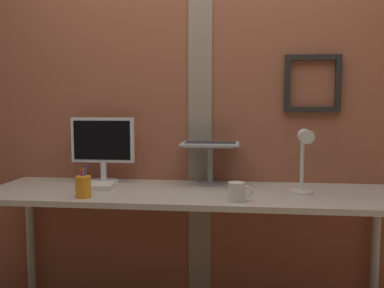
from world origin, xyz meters
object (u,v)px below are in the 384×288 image
object	(u,v)px
laptop	(211,135)
desk_lamp	(304,155)
pen_cup	(83,186)
monitor	(103,144)
coffee_mug	(237,192)

from	to	relation	value
laptop	desk_lamp	xyz separation A→B (m)	(0.50, -0.32, -0.07)
desk_lamp	pen_cup	xyz separation A→B (m)	(-1.12, -0.16, -0.16)
monitor	pen_cup	world-z (taller)	monitor
pen_cup	coffee_mug	world-z (taller)	pen_cup
desk_lamp	monitor	bearing A→B (deg)	167.91
pen_cup	coffee_mug	distance (m)	0.78
desk_lamp	pen_cup	size ratio (longest dim) A/B	2.01
laptop	desk_lamp	world-z (taller)	laptop
pen_cup	desk_lamp	bearing A→B (deg)	8.13
laptop	coffee_mug	size ratio (longest dim) A/B	2.77
monitor	laptop	size ratio (longest dim) A/B	1.17
pen_cup	coffee_mug	bearing A→B (deg)	-0.00
desk_lamp	pen_cup	bearing A→B (deg)	-171.87
laptop	pen_cup	bearing A→B (deg)	-142.57
monitor	coffee_mug	world-z (taller)	monitor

